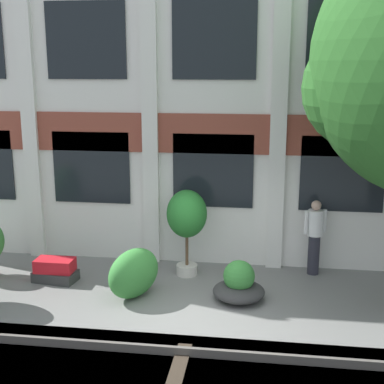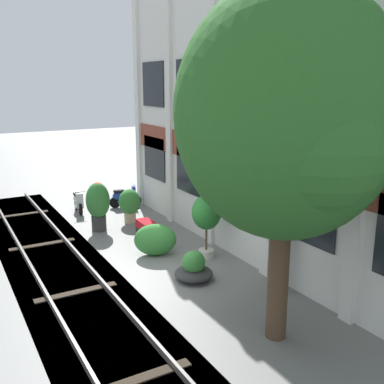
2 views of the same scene
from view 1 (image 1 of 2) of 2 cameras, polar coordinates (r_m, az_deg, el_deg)
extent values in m
plane|color=slate|center=(10.42, 0.62, -12.89)|extent=(80.00, 80.00, 0.00)
cube|color=silver|center=(12.31, 2.46, 11.51)|extent=(14.45, 0.50, 8.42)
cube|color=brown|center=(12.14, 2.29, 6.22)|extent=(14.45, 0.06, 0.90)
cube|color=silver|center=(13.16, -17.20, 11.06)|extent=(0.36, 0.16, 8.42)
cube|color=silver|center=(12.23, -4.57, 11.47)|extent=(0.36, 0.16, 8.42)
cube|color=silver|center=(11.95, 9.37, 11.29)|extent=(0.36, 0.16, 8.42)
cube|color=black|center=(12.86, -10.68, 2.57)|extent=(1.85, 0.04, 1.70)
cube|color=black|center=(12.26, 2.25, 2.27)|extent=(1.85, 0.04, 1.70)
cube|color=black|center=(12.33, 15.75, 1.83)|extent=(1.85, 0.04, 1.70)
cube|color=black|center=(12.65, -11.27, 15.58)|extent=(1.85, 0.04, 1.70)
cube|color=black|center=(12.04, 2.38, 15.94)|extent=(1.85, 0.04, 1.70)
cube|color=black|center=(12.11, 16.65, 15.40)|extent=(1.85, 0.04, 1.70)
cube|color=#605B56|center=(9.07, -0.63, -16.67)|extent=(22.45, 0.07, 0.15)
cube|color=#382D23|center=(8.50, -1.83, -19.39)|extent=(0.24, 2.10, 0.03)
sphere|color=#286023|center=(10.50, 18.05, 10.50)|extent=(2.34, 2.34, 2.34)
ellipsoid|color=#333333|center=(11.00, 5.00, -10.50)|extent=(1.05, 1.05, 0.34)
sphere|color=#388438|center=(10.87, 5.04, -8.91)|extent=(0.64, 0.64, 0.64)
cylinder|color=beige|center=(12.18, -0.54, -8.27)|extent=(0.47, 0.47, 0.23)
cylinder|color=brown|center=(11.97, -0.55, -5.57)|extent=(0.07, 0.07, 0.98)
ellipsoid|color=#236B28|center=(11.76, -0.56, -2.33)|extent=(0.89, 0.89, 1.07)
cube|color=#333333|center=(12.21, -14.35, -8.67)|extent=(0.98, 0.64, 0.23)
cube|color=red|center=(12.12, -14.42, -7.56)|extent=(0.83, 0.46, 0.28)
cylinder|color=#282833|center=(12.42, 12.84, -6.52)|extent=(0.26, 0.26, 0.91)
cylinder|color=silver|center=(12.19, 13.02, -3.22)|extent=(0.34, 0.34, 0.58)
sphere|color=tan|center=(12.08, 13.12, -1.40)|extent=(0.22, 0.22, 0.22)
cylinder|color=silver|center=(12.09, 12.10, -3.17)|extent=(0.09, 0.09, 0.52)
cylinder|color=silver|center=(12.28, 13.95, -3.00)|extent=(0.09, 0.09, 0.52)
ellipsoid|color=#388438|center=(11.02, -6.22, -8.59)|extent=(1.22, 1.48, 1.00)
camera|label=2|loc=(10.35, 74.08, 7.26)|focal=42.00mm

